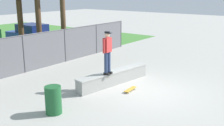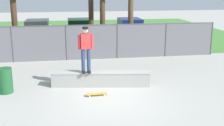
% 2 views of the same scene
% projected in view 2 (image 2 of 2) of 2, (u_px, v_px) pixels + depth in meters
% --- Properties ---
extents(ground_plane, '(80.00, 80.00, 0.00)m').
position_uv_depth(ground_plane, '(110.00, 100.00, 10.70)').
color(ground_plane, '#ADAAA3').
extents(grass_strip, '(26.32, 20.00, 0.02)m').
position_uv_depth(grass_strip, '(81.00, 32.00, 26.64)').
color(grass_strip, '#478438').
rests_on(grass_strip, ground).
extents(concrete_ledge, '(4.06, 1.07, 0.63)m').
position_uv_depth(concrete_ledge, '(101.00, 79.00, 12.16)').
color(concrete_ledge, '#999993').
rests_on(concrete_ledge, ground).
extents(skateboarder, '(0.60, 0.32, 1.84)m').
position_uv_depth(skateboarder, '(86.00, 48.00, 11.63)').
color(skateboarder, black).
rests_on(skateboarder, concrete_ledge).
extents(skateboard, '(0.81, 0.27, 0.09)m').
position_uv_depth(skateboard, '(97.00, 94.00, 11.13)').
color(skateboard, gold).
rests_on(skateboard, ground).
extents(chainlink_fence, '(14.39, 0.07, 1.96)m').
position_uv_depth(chainlink_fence, '(92.00, 41.00, 16.54)').
color(chainlink_fence, '#4C4C51').
rests_on(chainlink_fence, ground).
extents(car_white, '(2.04, 4.21, 1.66)m').
position_uv_depth(car_white, '(38.00, 31.00, 21.73)').
color(car_white, silver).
rests_on(car_white, ground).
extents(car_green, '(2.04, 4.21, 1.66)m').
position_uv_depth(car_green, '(79.00, 30.00, 22.34)').
color(car_green, '#1E6638').
rests_on(car_green, ground).
extents(car_blue, '(2.04, 4.21, 1.66)m').
position_uv_depth(car_blue, '(130.00, 29.00, 22.69)').
color(car_blue, '#233D9E').
rests_on(car_blue, ground).
extents(trash_bin, '(0.56, 0.56, 0.97)m').
position_uv_depth(trash_bin, '(5.00, 81.00, 11.35)').
color(trash_bin, '#1E592D').
rests_on(trash_bin, ground).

